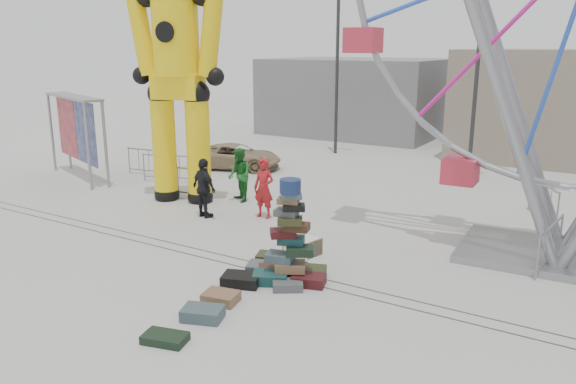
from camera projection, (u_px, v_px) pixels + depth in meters
The scene contains 25 objects.
ground at pixel (202, 269), 13.41m from camera, with size 90.00×90.00×0.00m, color #9E9E99.
track_line_near at pixel (218, 261), 13.90m from camera, with size 40.00×0.04×0.01m, color #47443F.
track_line_far at pixel (228, 256), 14.23m from camera, with size 40.00×0.04×0.01m, color #47443F.
building_left at pixel (359, 96), 34.03m from camera, with size 10.00×8.00×4.40m, color gray.
lamp_post_right at pixel (480, 64), 21.44m from camera, with size 1.41×0.25×8.00m.
lamp_post_left at pixel (339, 60), 26.62m from camera, with size 1.41×0.25×8.00m.
suitcase_tower at pixel (290, 253), 12.60m from camera, with size 1.82×1.60×2.38m.
crash_test_dummy at pixel (177, 68), 18.22m from camera, with size 3.36×1.50×8.46m.
banner_scaffold at pixel (75, 117), 21.93m from camera, with size 4.54×2.28×3.29m.
steamer_trunk at pixel (302, 245), 14.44m from camera, with size 0.92×0.53×0.43m, color silver.
row_case_0 at pixel (271, 258), 13.86m from camera, with size 0.71×0.52×0.21m, color #34371B.
row_case_1 at pixel (261, 268), 13.24m from camera, with size 0.66×0.56×0.21m, color #515358.
row_case_2 at pixel (241, 280), 12.51m from camera, with size 0.83×0.58×0.25m, color black.
row_case_3 at pixel (221, 297), 11.67m from camera, with size 0.71×0.53×0.22m, color brown.
row_case_4 at pixel (203, 313), 10.94m from camera, with size 0.79×0.53×0.25m, color #40555C.
row_case_5 at pixel (165, 338), 10.10m from camera, with size 0.79×0.47×0.16m, color black.
barricade_dummy_a at pixel (149, 162), 22.99m from camera, with size 2.00×0.10×1.10m, color gray, non-canonical shape.
barricade_dummy_b at pixel (168, 168), 21.83m from camera, with size 2.00×0.10×1.10m, color gray, non-canonical shape.
barricade_dummy_c at pixel (178, 181), 19.71m from camera, with size 2.00×0.10×1.10m, color gray, non-canonical shape.
barricade_wheel_front at pixel (550, 246), 13.41m from camera, with size 2.00×0.10×1.10m, color gray, non-canonical shape.
barricade_wheel_back at pixel (543, 201), 17.22m from camera, with size 2.00×0.10×1.10m, color gray, non-canonical shape.
pedestrian_red at pixel (264, 188), 17.21m from camera, with size 0.68×0.45×1.87m, color #A4171C.
pedestrian_green at pixel (239, 175), 19.01m from camera, with size 0.89×0.70×1.84m, color #196622.
pedestrian_black at pixel (204, 188), 17.24m from camera, with size 1.09×0.45×1.86m, color black.
parked_suv at pixel (236, 156), 24.20m from camera, with size 1.77×3.84×1.07m, color #9B8764.
Camera 1 is at (8.27, -9.59, 5.20)m, focal length 35.00 mm.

